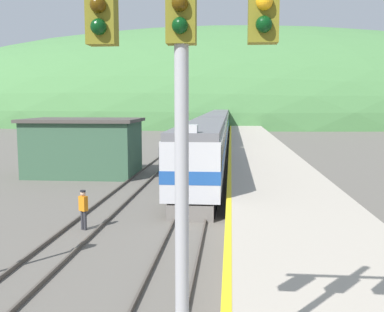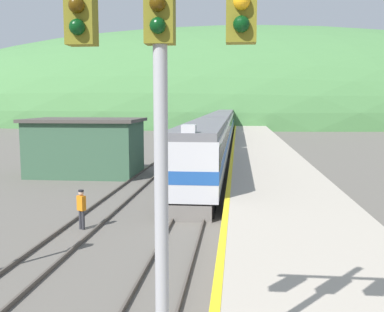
% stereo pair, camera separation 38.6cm
% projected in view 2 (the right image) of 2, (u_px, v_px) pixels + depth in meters
% --- Properties ---
extents(track_main, '(1.52, 180.00, 0.16)m').
position_uv_depth(track_main, '(224.00, 135.00, 74.17)').
color(track_main, '#4C443D').
rests_on(track_main, ground).
extents(track_siding, '(1.52, 180.00, 0.16)m').
position_uv_depth(track_siding, '(197.00, 135.00, 74.63)').
color(track_siding, '#4C443D').
rests_on(track_siding, ground).
extents(platform, '(5.82, 140.00, 1.07)m').
position_uv_depth(platform, '(257.00, 144.00, 53.90)').
color(platform, '#ADA393').
rests_on(platform, ground).
extents(distant_hills, '(216.21, 97.30, 52.95)m').
position_uv_depth(distant_hills, '(230.00, 121.00, 132.81)').
color(distant_hills, '#477A42').
rests_on(distant_hills, ground).
extents(station_shed, '(8.36, 5.46, 4.28)m').
position_uv_depth(station_shed, '(86.00, 147.00, 33.73)').
color(station_shed, '#385B42').
rests_on(station_shed, ground).
extents(express_train_lead_car, '(2.84, 21.81, 4.46)m').
position_uv_depth(express_train_lead_car, '(205.00, 150.00, 30.86)').
color(express_train_lead_car, black).
rests_on(express_train_lead_car, ground).
extents(carriage_second, '(2.83, 22.99, 4.10)m').
position_uv_depth(carriage_second, '(219.00, 129.00, 54.09)').
color(carriage_second, black).
rests_on(carriage_second, ground).
extents(carriage_third, '(2.83, 22.99, 4.10)m').
position_uv_depth(carriage_third, '(225.00, 121.00, 77.67)').
color(carriage_third, black).
rests_on(carriage_third, ground).
extents(carriage_fourth, '(2.83, 22.99, 4.10)m').
position_uv_depth(carriage_fourth, '(228.00, 117.00, 101.25)').
color(carriage_fourth, black).
rests_on(carriage_fourth, ground).
extents(signal_mast_main, '(3.30, 0.42, 8.29)m').
position_uv_depth(signal_mast_main, '(160.00, 85.00, 6.17)').
color(signal_mast_main, '#9E9EA3').
rests_on(signal_mast_main, ground).
extents(track_worker, '(0.42, 0.37, 1.74)m').
position_uv_depth(track_worker, '(81.00, 207.00, 19.37)').
color(track_worker, '#2D2D33').
rests_on(track_worker, ground).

